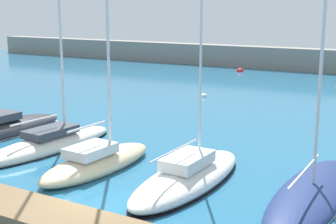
{
  "coord_description": "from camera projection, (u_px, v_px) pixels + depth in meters",
  "views": [
    {
      "loc": [
        11.31,
        -13.8,
        7.6
      ],
      "look_at": [
        -0.39,
        6.28,
        2.53
      ],
      "focal_mm": 51.57,
      "sensor_mm": 36.0,
      "label": 1
    }
  ],
  "objects": [
    {
      "name": "sailboat_navy_sixth",
      "position": [
        311.0,
        193.0,
        19.59
      ],
      "size": [
        2.67,
        9.97,
        18.05
      ],
      "rotation": [
        0.0,
        0.0,
        1.58
      ],
      "color": "navy",
      "rests_on": "ground_plane"
    },
    {
      "name": "dock_pier",
      "position": [
        58.0,
        220.0,
        17.01
      ],
      "size": [
        37.17,
        2.16,
        0.47
      ],
      "primitive_type": "cube",
      "color": "brown",
      "rests_on": "ground_plane"
    },
    {
      "name": "sailboat_sand_fourth",
      "position": [
        97.0,
        160.0,
        22.88
      ],
      "size": [
        2.72,
        7.29,
        15.88
      ],
      "rotation": [
        0.0,
        0.0,
        1.51
      ],
      "color": "beige",
      "rests_on": "ground_plane"
    },
    {
      "name": "mooring_buoy_white",
      "position": [
        204.0,
        97.0,
        41.75
      ],
      "size": [
        0.59,
        0.59,
        0.59
      ],
      "primitive_type": "sphere",
      "color": "white",
      "rests_on": "ground_plane"
    },
    {
      "name": "mooring_buoy_red",
      "position": [
        240.0,
        72.0,
        57.92
      ],
      "size": [
        0.88,
        0.88,
        0.88
      ],
      "primitive_type": "sphere",
      "color": "red",
      "rests_on": "ground_plane"
    },
    {
      "name": "ground_plane",
      "position": [
        96.0,
        206.0,
        18.83
      ],
      "size": [
        120.0,
        120.0,
        0.0
      ],
      "primitive_type": "plane",
      "color": "#236084"
    },
    {
      "name": "sailboat_ivory_third",
      "position": [
        49.0,
        143.0,
        26.26
      ],
      "size": [
        2.98,
        9.25,
        17.62
      ],
      "rotation": [
        0.0,
        0.0,
        1.49
      ],
      "color": "silver",
      "rests_on": "ground_plane"
    },
    {
      "name": "sailboat_white_fifth",
      "position": [
        188.0,
        177.0,
        21.03
      ],
      "size": [
        2.74,
        8.57,
        13.88
      ],
      "rotation": [
        0.0,
        0.0,
        1.56
      ],
      "color": "white",
      "rests_on": "ground_plane"
    }
  ]
}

